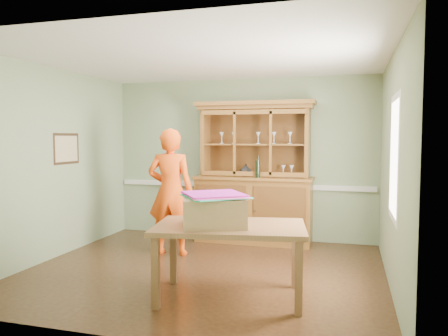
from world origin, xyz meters
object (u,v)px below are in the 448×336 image
(china_hutch, at_px, (254,193))
(person, at_px, (171,192))
(cardboard_box, at_px, (214,212))
(dining_table, at_px, (230,234))

(china_hutch, distance_m, person, 1.50)
(cardboard_box, height_order, person, person)
(china_hutch, distance_m, cardboard_box, 2.67)
(cardboard_box, xyz_separation_m, person, (-1.16, 1.56, -0.01))
(china_hutch, height_order, person, china_hutch)
(china_hutch, xyz_separation_m, dining_table, (0.29, -2.56, -0.11))
(china_hutch, xyz_separation_m, person, (-1.01, -1.10, 0.12))
(person, bearing_deg, dining_table, 123.04)
(dining_table, bearing_deg, cardboard_box, -152.87)
(china_hutch, distance_m, dining_table, 2.58)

